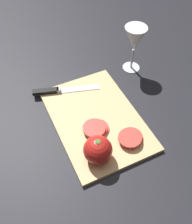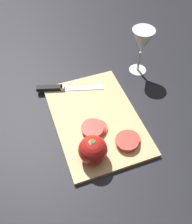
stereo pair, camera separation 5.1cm
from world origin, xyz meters
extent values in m
plane|color=black|center=(0.00, 0.00, 0.00)|extent=(3.00, 3.00, 0.00)
cube|color=tan|center=(-0.02, -0.01, 0.01)|extent=(0.39, 0.27, 0.01)
cylinder|color=silver|center=(-0.20, 0.23, 0.00)|extent=(0.07, 0.07, 0.00)
cylinder|color=silver|center=(-0.20, 0.23, 0.05)|extent=(0.01, 0.01, 0.08)
cone|color=silver|center=(-0.20, 0.23, 0.13)|extent=(0.08, 0.08, 0.09)
cone|color=#DBCC84|center=(-0.20, 0.23, 0.10)|extent=(0.03, 0.03, 0.04)
sphere|color=red|center=(0.12, -0.07, 0.05)|extent=(0.08, 0.08, 0.08)
cylinder|color=#47702D|center=(0.12, -0.07, 0.09)|extent=(0.02, 0.02, 0.01)
cube|color=silver|center=(-0.16, -0.01, 0.01)|extent=(0.07, 0.15, 0.00)
cube|color=silver|center=(-0.18, -0.08, 0.02)|extent=(0.02, 0.02, 0.01)
cube|color=black|center=(-0.20, -0.12, 0.02)|extent=(0.05, 0.09, 0.01)
cylinder|color=#D63D33|center=(0.10, 0.06, 0.02)|extent=(0.07, 0.07, 0.01)
cylinder|color=#D63D33|center=(0.11, 0.05, 0.02)|extent=(0.07, 0.07, 0.01)
cylinder|color=#D63D33|center=(0.11, 0.04, 0.03)|extent=(0.07, 0.07, 0.01)
cylinder|color=#D63D33|center=(0.03, -0.02, 0.02)|extent=(0.07, 0.07, 0.01)
cylinder|color=#D63D33|center=(0.03, -0.03, 0.02)|extent=(0.07, 0.07, 0.01)
cylinder|color=#D63D33|center=(0.03, -0.04, 0.03)|extent=(0.07, 0.07, 0.01)
camera|label=1|loc=(0.47, -0.24, 0.69)|focal=42.00mm
camera|label=2|loc=(0.49, -0.19, 0.69)|focal=42.00mm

